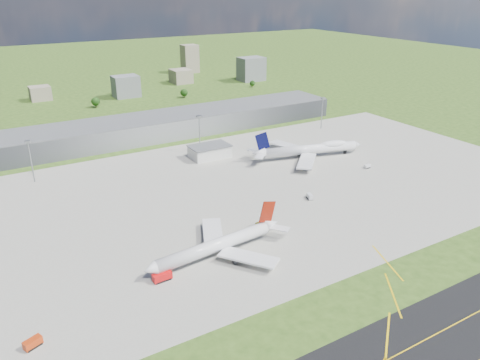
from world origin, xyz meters
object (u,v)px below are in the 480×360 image
crash_tender (33,343)px  van_white_far (367,166)px  airliner_red_twin (219,245)px  airliner_blue_quad (310,149)px  van_white_near (310,197)px  fire_truck (162,277)px  tug_yellow (259,224)px

crash_tender → van_white_far: 219.39m
crash_tender → van_white_far: (210.37, 62.25, -0.36)m
airliner_red_twin → airliner_blue_quad: bearing=-150.8°
airliner_red_twin → van_white_far: (131.44, 43.51, -3.82)m
van_white_near → crash_tender: bearing=126.0°
fire_truck → crash_tender: fire_truck is taller
airliner_red_twin → van_white_near: size_ratio=11.92×
airliner_blue_quad → fire_truck: bearing=-134.4°
airliner_red_twin → van_white_near: bearing=-165.8°
airliner_blue_quad → fire_truck: size_ratio=9.95×
tug_yellow → airliner_blue_quad: bearing=32.6°
crash_tender → van_white_near: bearing=-5.7°
tug_yellow → crash_tender: bearing=-168.8°
fire_truck → crash_tender: (-50.21, -13.28, -0.16)m
airliner_red_twin → van_white_near: 74.77m
airliner_red_twin → van_white_far: bearing=-167.4°
tug_yellow → fire_truck: bearing=-167.3°
fire_truck → van_white_near: 103.64m
crash_tender → tug_yellow: bearing=-5.6°
crash_tender → tug_yellow: size_ratio=1.84×
tug_yellow → van_white_far: size_ratio=0.76×
airliner_red_twin → tug_yellow: (29.44, 13.59, -4.13)m
airliner_blue_quad → van_white_near: (-42.32, -53.03, -4.43)m
airliner_blue_quad → van_white_far: (18.92, -34.98, -4.58)m
van_white_near → airliner_red_twin: bearing=129.4°
fire_truck → van_white_near: (98.92, 30.93, -0.37)m
crash_tender → van_white_near: crash_tender is taller
fire_truck → crash_tender: 51.94m
crash_tender → van_white_far: bearing=-5.7°
fire_truck → van_white_far: (160.16, 48.98, -0.52)m
airliner_red_twin → van_white_near: (70.20, 25.46, -3.67)m
airliner_red_twin → van_white_far: 138.51m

